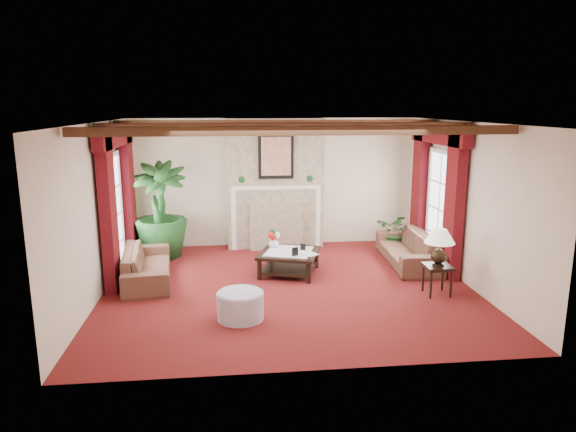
{
  "coord_description": "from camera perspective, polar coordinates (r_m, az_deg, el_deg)",
  "views": [
    {
      "loc": [
        -0.9,
        -8.03,
        2.97
      ],
      "look_at": [
        0.03,
        0.4,
        1.12
      ],
      "focal_mm": 32.0,
      "sensor_mm": 36.0,
      "label": 1
    }
  ],
  "objects": [
    {
      "name": "ceiling_beams",
      "position": [
        8.09,
        0.09,
        9.93
      ],
      "size": [
        6.0,
        3.0,
        0.12
      ],
      "primitive_type": null,
      "color": "#392112",
      "rests_on": "ceiling"
    },
    {
      "name": "curtains_left",
      "position": [
        9.25,
        -18.77,
        9.03
      ],
      "size": [
        0.2,
        2.4,
        2.55
      ],
      "primitive_type": null,
      "color": "#4A0A09",
      "rests_on": "ground"
    },
    {
      "name": "ottoman",
      "position": [
        7.38,
        -5.31,
        -9.9
      ],
      "size": [
        0.66,
        0.66,
        0.39
      ],
      "primitive_type": "cylinder",
      "color": "#9F96AB",
      "rests_on": "ground"
    },
    {
      "name": "curtains_right",
      "position": [
        9.79,
        16.5,
        9.32
      ],
      "size": [
        0.2,
        2.4,
        2.55
      ],
      "primitive_type": null,
      "color": "#4A0A09",
      "rests_on": "ground"
    },
    {
      "name": "sofa_right",
      "position": [
        10.01,
        13.24,
        -2.98
      ],
      "size": [
        2.08,
        0.79,
        0.79
      ],
      "primitive_type": "imported",
      "rotation": [
        0.0,
        0.0,
        -1.62
      ],
      "color": "#320D18",
      "rests_on": "ground"
    },
    {
      "name": "photo_frame_b",
      "position": [
        9.22,
        1.68,
        -3.47
      ],
      "size": [
        0.1,
        0.05,
        0.12
      ],
      "primitive_type": null,
      "rotation": [
        0.0,
        0.0,
        -0.31
      ],
      "color": "black",
      "rests_on": "coffee_table"
    },
    {
      "name": "potted_palm",
      "position": [
        10.44,
        -13.96,
        -1.61
      ],
      "size": [
        1.18,
        1.96,
        1.06
      ],
      "primitive_type": "imported",
      "rotation": [
        0.0,
        0.0,
        0.03
      ],
      "color": "black",
      "rests_on": "ground"
    },
    {
      "name": "small_plant",
      "position": [
        10.85,
        11.82,
        -2.16
      ],
      "size": [
        1.53,
        1.53,
        0.63
      ],
      "primitive_type": "imported",
      "rotation": [
        0.0,
        0.0,
        -0.77
      ],
      "color": "black",
      "rests_on": "ground"
    },
    {
      "name": "photo_frame_a",
      "position": [
        8.86,
        0.79,
        -4.01
      ],
      "size": [
        0.12,
        0.07,
        0.16
      ],
      "primitive_type": null,
      "rotation": [
        0.0,
        0.0,
        0.41
      ],
      "color": "black",
      "rests_on": "coffee_table"
    },
    {
      "name": "flower_vase",
      "position": [
        9.4,
        -1.61,
        -2.96
      ],
      "size": [
        0.3,
        0.3,
        0.19
      ],
      "primitive_type": "imported",
      "rotation": [
        0.0,
        0.0,
        0.27
      ],
      "color": "silver",
      "rests_on": "coffee_table"
    },
    {
      "name": "table_lamp",
      "position": [
        8.41,
        16.45,
        -3.3
      ],
      "size": [
        0.48,
        0.48,
        0.61
      ],
      "primitive_type": null,
      "color": "black",
      "rests_on": "side_table"
    },
    {
      "name": "back_wall",
      "position": [
        10.94,
        -1.52,
        3.75
      ],
      "size": [
        6.0,
        0.02,
        2.7
      ],
      "primitive_type": "cube",
      "color": "beige",
      "rests_on": "ground"
    },
    {
      "name": "side_table",
      "position": [
        8.57,
        16.23,
        -6.81
      ],
      "size": [
        0.52,
        0.52,
        0.48
      ],
      "primitive_type": null,
      "rotation": [
        0.0,
        0.0,
        -0.34
      ],
      "color": "black",
      "rests_on": "ground"
    },
    {
      "name": "ceiling",
      "position": [
        8.09,
        0.09,
        10.36
      ],
      "size": [
        6.0,
        6.0,
        0.0
      ],
      "primitive_type": "plane",
      "rotation": [
        3.14,
        0.0,
        0.0
      ],
      "color": "white",
      "rests_on": "floor"
    },
    {
      "name": "fireplace",
      "position": [
        10.62,
        -1.47,
        10.81
      ],
      "size": [
        2.0,
        0.52,
        2.7
      ],
      "primitive_type": null,
      "color": "tan",
      "rests_on": "ground"
    },
    {
      "name": "coffee_table",
      "position": [
        9.22,
        0.1,
        -5.19
      ],
      "size": [
        1.25,
        1.25,
        0.41
      ],
      "primitive_type": null,
      "rotation": [
        0.0,
        0.0,
        -0.32
      ],
      "color": "black",
      "rests_on": "ground"
    },
    {
      "name": "left_wall",
      "position": [
        8.46,
        -20.55,
        0.44
      ],
      "size": [
        0.02,
        5.5,
        2.7
      ],
      "primitive_type": "cube",
      "color": "beige",
      "rests_on": "ground"
    },
    {
      "name": "book",
      "position": [
        8.87,
        1.77,
        -3.49
      ],
      "size": [
        0.25,
        0.23,
        0.31
      ],
      "primitive_type": "imported",
      "rotation": [
        0.0,
        0.0,
        0.59
      ],
      "color": "black",
      "rests_on": "coffee_table"
    },
    {
      "name": "sofa_left",
      "position": [
        9.14,
        -15.41,
        -4.67
      ],
      "size": [
        2.05,
        1.0,
        0.75
      ],
      "primitive_type": "imported",
      "rotation": [
        0.0,
        0.0,
        1.69
      ],
      "color": "#320D18",
      "rests_on": "ground"
    },
    {
      "name": "french_door_right",
      "position": [
        9.86,
        16.95,
        6.86
      ],
      "size": [
        0.1,
        1.1,
        2.16
      ],
      "primitive_type": null,
      "color": "white",
      "rests_on": "ground"
    },
    {
      "name": "french_door_left",
      "position": [
        9.3,
        -19.26,
        6.41
      ],
      "size": [
        0.1,
        1.1,
        2.16
      ],
      "primitive_type": null,
      "color": "white",
      "rests_on": "ground"
    },
    {
      "name": "floor",
      "position": [
        8.61,
        0.08,
        -7.91
      ],
      "size": [
        6.0,
        6.0,
        0.0
      ],
      "primitive_type": "plane",
      "color": "#4D0E0D",
      "rests_on": "ground"
    },
    {
      "name": "right_wall",
      "position": [
        9.08,
        19.27,
        1.29
      ],
      "size": [
        0.02,
        5.5,
        2.7
      ],
      "primitive_type": "cube",
      "color": "beige",
      "rests_on": "ground"
    }
  ]
}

